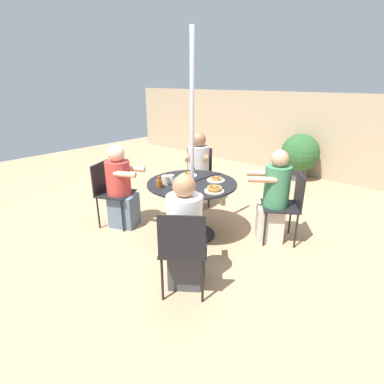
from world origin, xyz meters
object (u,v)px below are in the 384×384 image
at_px(drinking_glass_a, 171,179).
at_px(potted_shrub, 300,154).
at_px(pancake_plate_a, 214,189).
at_px(pancake_plate_b, 188,175).
at_px(patio_chair_east, 199,172).
at_px(pancake_plate_c, 216,179).
at_px(patio_chair_south, 110,189).
at_px(patio_table, 192,196).
at_px(diner_north, 273,200).
at_px(diner_east, 198,173).
at_px(patio_chair_west, 183,247).
at_px(syrup_bottle, 159,183).
at_px(diner_south, 121,190).
at_px(coffee_cup, 165,180).
at_px(patio_chair_north, 287,202).
at_px(diner_west, 185,236).

relative_size(drinking_glass_a, potted_shrub, 0.11).
distance_m(pancake_plate_a, pancake_plate_b, 0.66).
bearing_deg(patio_chair_east, pancake_plate_c, 105.18).
relative_size(patio_chair_south, potted_shrub, 0.95).
xyz_separation_m(patio_table, patio_chair_east, (-0.69, 0.94, -0.03)).
bearing_deg(patio_chair_south, diner_north, 94.51).
xyz_separation_m(diner_east, pancake_plate_c, (0.77, -0.56, 0.19)).
bearing_deg(potted_shrub, drinking_glass_a, -93.46).
bearing_deg(potted_shrub, diner_east, -104.71).
xyz_separation_m(patio_chair_west, pancake_plate_b, (-0.93, 1.09, 0.23)).
relative_size(diner_north, patio_chair_west, 1.32).
xyz_separation_m(diner_north, syrup_bottle, (-0.97, -0.97, 0.23)).
xyz_separation_m(diner_south, coffee_cup, (0.73, 0.14, 0.26)).
relative_size(patio_chair_north, diner_east, 0.74).
bearing_deg(diner_south, patio_chair_west, 47.73).
relative_size(diner_north, patio_chair_east, 1.32).
bearing_deg(pancake_plate_b, patio_chair_north, 23.30).
height_order(diner_north, syrup_bottle, diner_north).
height_order(diner_east, pancake_plate_a, diner_east).
relative_size(patio_chair_east, pancake_plate_b, 3.92).
distance_m(diner_north, syrup_bottle, 1.39).
bearing_deg(coffee_cup, diner_east, 110.73).
distance_m(diner_east, potted_shrub, 2.47).
distance_m(patio_chair_south, pancake_plate_a, 1.53).
distance_m(diner_west, pancake_plate_b, 1.28).
xyz_separation_m(patio_table, diner_south, (-0.90, -0.42, -0.02)).
relative_size(diner_east, syrup_bottle, 8.49).
bearing_deg(potted_shrub, patio_chair_south, -106.51).
xyz_separation_m(diner_north, drinking_glass_a, (-0.98, -0.76, 0.23)).
bearing_deg(diner_east, diner_north, 134.43).
bearing_deg(patio_table, pancake_plate_b, 142.07).
bearing_deg(patio_chair_north, pancake_plate_a, 108.35).
relative_size(syrup_bottle, coffee_cup, 1.20).
distance_m(diner_west, pancake_plate_c, 1.14).
bearing_deg(pancake_plate_a, diner_east, 138.39).
height_order(diner_south, pancake_plate_b, diner_south).
bearing_deg(syrup_bottle, potted_shrub, 86.95).
xyz_separation_m(pancake_plate_c, potted_shrub, (-0.14, 2.94, -0.22)).
xyz_separation_m(patio_chair_west, drinking_glass_a, (-0.88, 0.73, 0.26)).
distance_m(diner_south, pancake_plate_c, 1.29).
distance_m(patio_chair_east, pancake_plate_c, 1.13).
relative_size(patio_chair_west, diner_west, 0.77).
relative_size(diner_north, diner_east, 0.98).
xyz_separation_m(patio_chair_south, pancake_plate_c, (1.23, 0.74, 0.23)).
distance_m(pancake_plate_b, coffee_cup, 0.45).
bearing_deg(syrup_bottle, patio_chair_west, -30.97).
bearing_deg(diner_east, patio_chair_south, 34.11).
xyz_separation_m(diner_east, coffee_cup, (0.41, -1.09, 0.23)).
bearing_deg(coffee_cup, pancake_plate_c, 56.45).
height_order(patio_table, syrup_bottle, syrup_bottle).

